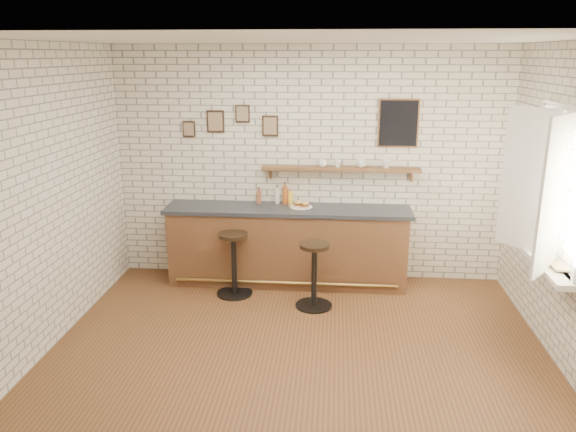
% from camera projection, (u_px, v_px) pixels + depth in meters
% --- Properties ---
extents(ground, '(5.00, 5.00, 0.00)m').
position_uv_depth(ground, '(298.00, 348.00, 5.71)').
color(ground, brown).
rests_on(ground, ground).
extents(bar_counter, '(3.10, 0.65, 1.01)m').
position_uv_depth(bar_counter, '(288.00, 245.00, 7.22)').
color(bar_counter, brown).
rests_on(bar_counter, ground).
extents(sandwich_plate, '(0.28, 0.28, 0.01)m').
position_uv_depth(sandwich_plate, '(301.00, 207.00, 7.09)').
color(sandwich_plate, white).
rests_on(sandwich_plate, bar_counter).
extents(ciabatta_sandwich, '(0.21, 0.15, 0.06)m').
position_uv_depth(ciabatta_sandwich, '(302.00, 204.00, 7.08)').
color(ciabatta_sandwich, tan).
rests_on(ciabatta_sandwich, sandwich_plate).
extents(potato_chips, '(0.25, 0.18, 0.00)m').
position_uv_depth(potato_chips, '(299.00, 206.00, 7.08)').
color(potato_chips, '#E5B450').
rests_on(potato_chips, sandwich_plate).
extents(bitters_bottle_brown, '(0.06, 0.06, 0.21)m').
position_uv_depth(bitters_bottle_brown, '(259.00, 197.00, 7.28)').
color(bitters_bottle_brown, brown).
rests_on(bitters_bottle_brown, bar_counter).
extents(bitters_bottle_white, '(0.06, 0.06, 0.23)m').
position_uv_depth(bitters_bottle_white, '(277.00, 196.00, 7.25)').
color(bitters_bottle_white, silver).
rests_on(bitters_bottle_white, bar_counter).
extents(bitters_bottle_amber, '(0.07, 0.07, 0.28)m').
position_uv_depth(bitters_bottle_amber, '(285.00, 195.00, 7.24)').
color(bitters_bottle_amber, '#A44B1A').
rests_on(bitters_bottle_amber, bar_counter).
extents(condiment_bottle_yellow, '(0.06, 0.06, 0.19)m').
position_uv_depth(condiment_bottle_yellow, '(290.00, 198.00, 7.24)').
color(condiment_bottle_yellow, yellow).
rests_on(condiment_bottle_yellow, bar_counter).
extents(bar_stool_left, '(0.44, 0.44, 0.80)m').
position_uv_depth(bar_stool_left, '(234.00, 262.00, 6.87)').
color(bar_stool_left, black).
rests_on(bar_stool_left, ground).
extents(bar_stool_right, '(0.44, 0.44, 0.78)m').
position_uv_depth(bar_stool_right, '(314.00, 273.00, 6.53)').
color(bar_stool_right, black).
rests_on(bar_stool_right, ground).
extents(wall_shelf, '(2.00, 0.18, 0.18)m').
position_uv_depth(wall_shelf, '(341.00, 169.00, 7.08)').
color(wall_shelf, brown).
rests_on(wall_shelf, ground).
extents(shelf_cup_a, '(0.16, 0.16, 0.09)m').
position_uv_depth(shelf_cup_a, '(322.00, 163.00, 7.08)').
color(shelf_cup_a, white).
rests_on(shelf_cup_a, wall_shelf).
extents(shelf_cup_b, '(0.14, 0.14, 0.09)m').
position_uv_depth(shelf_cup_b, '(338.00, 164.00, 7.07)').
color(shelf_cup_b, white).
rests_on(shelf_cup_b, wall_shelf).
extents(shelf_cup_c, '(0.17, 0.17, 0.10)m').
position_uv_depth(shelf_cup_c, '(361.00, 164.00, 7.04)').
color(shelf_cup_c, white).
rests_on(shelf_cup_c, wall_shelf).
extents(shelf_cup_d, '(0.13, 0.13, 0.10)m').
position_uv_depth(shelf_cup_d, '(386.00, 164.00, 7.02)').
color(shelf_cup_d, white).
rests_on(shelf_cup_d, wall_shelf).
extents(back_wall_decor, '(2.96, 0.02, 0.56)m').
position_uv_depth(back_wall_decor, '(328.00, 123.00, 7.02)').
color(back_wall_decor, black).
rests_on(back_wall_decor, ground).
extents(window_sill, '(0.20, 1.35, 0.06)m').
position_uv_depth(window_sill, '(542.00, 262.00, 5.55)').
color(window_sill, white).
rests_on(window_sill, ground).
extents(casement_window, '(0.40, 1.30, 1.56)m').
position_uv_depth(casement_window, '(548.00, 188.00, 5.34)').
color(casement_window, white).
rests_on(casement_window, ground).
extents(book_lower, '(0.22, 0.25, 0.02)m').
position_uv_depth(book_lower, '(551.00, 268.00, 5.28)').
color(book_lower, tan).
rests_on(book_lower, window_sill).
extents(book_upper, '(0.19, 0.26, 0.02)m').
position_uv_depth(book_upper, '(551.00, 266.00, 5.27)').
color(book_upper, tan).
rests_on(book_upper, book_lower).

